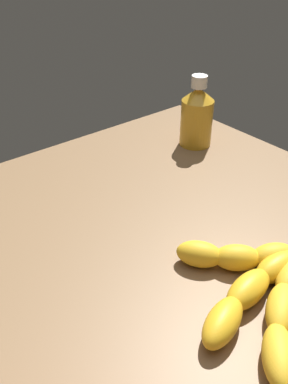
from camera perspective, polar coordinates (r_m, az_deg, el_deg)
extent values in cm
cube|color=brown|center=(58.64, -1.50, -8.67)|extent=(80.70, 67.45, 3.43)
ellipsoid|color=gold|center=(55.85, 17.58, -8.46)|extent=(6.94, 5.96, 3.45)
ellipsoid|color=gold|center=(54.40, 12.79, -8.86)|extent=(6.80, 6.56, 3.45)
ellipsoid|color=gold|center=(54.05, 7.70, -8.52)|extent=(6.39, 6.88, 3.45)
ellipsoid|color=gold|center=(54.59, 18.19, -9.77)|extent=(7.80, 4.08, 3.43)
ellipsoid|color=gold|center=(50.74, 14.27, -12.96)|extent=(7.87, 4.28, 3.43)
ellipsoid|color=gold|center=(46.96, 10.86, -17.30)|extent=(8.22, 5.62, 3.43)
ellipsoid|color=gold|center=(49.85, 18.51, -15.05)|extent=(8.22, 6.59, 3.34)
ellipsoid|color=gold|center=(45.98, 18.40, -20.55)|extent=(7.91, 7.43, 3.34)
cylinder|color=gold|center=(82.06, 7.27, 9.52)|extent=(6.23, 6.23, 9.13)
cone|color=gold|center=(79.88, 7.57, 13.33)|extent=(6.23, 6.23, 2.53)
cylinder|color=white|center=(79.09, 7.70, 14.95)|extent=(2.96, 2.96, 2.24)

